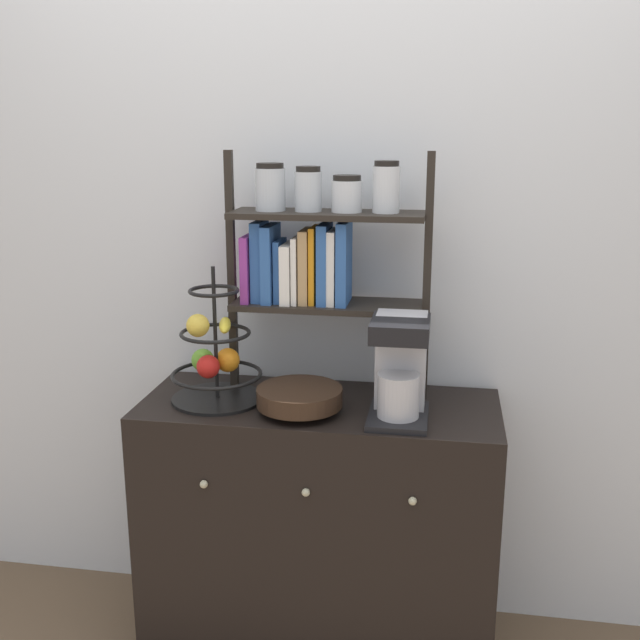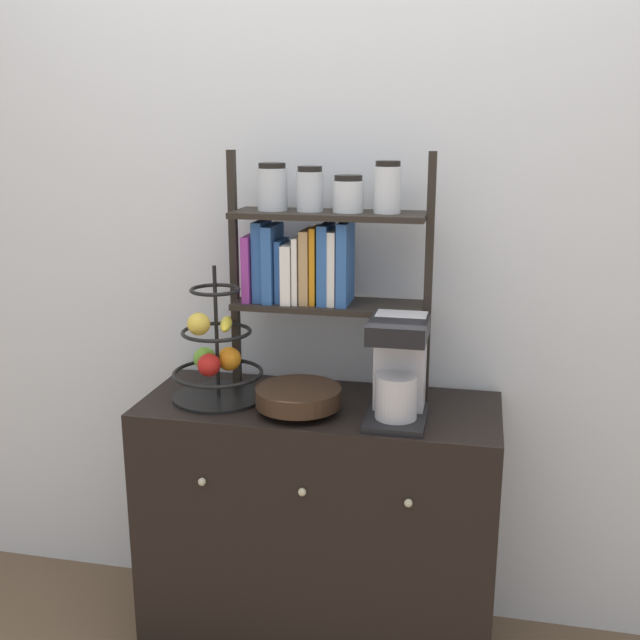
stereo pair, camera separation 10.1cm
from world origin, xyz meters
The scene contains 6 objects.
wall_back centered at (0.00, 0.49, 1.30)m, with size 7.00×0.05×2.60m, color silver.
sideboard centered at (0.00, 0.22, 0.42)m, with size 1.11×0.47×0.84m.
coffee_maker centered at (0.25, 0.16, 1.00)m, with size 0.17×0.24×0.30m.
fruit_stand centered at (-0.32, 0.20, 0.98)m, with size 0.29×0.29×0.43m.
wooden_bowl centered at (-0.05, 0.14, 0.89)m, with size 0.26×0.26×0.08m.
shelf_hutch centered at (-0.04, 0.33, 1.31)m, with size 0.64×0.20×0.76m.
Camera 2 is at (0.46, -1.90, 1.68)m, focal length 42.00 mm.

